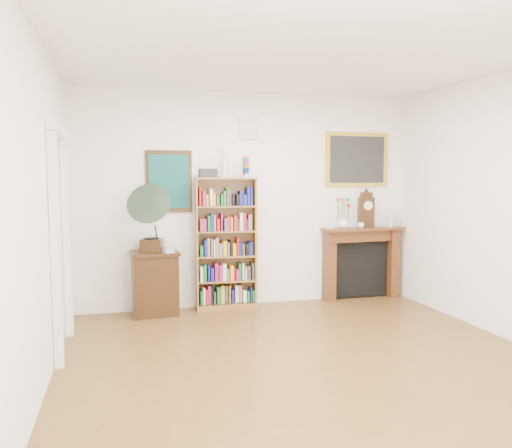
{
  "coord_description": "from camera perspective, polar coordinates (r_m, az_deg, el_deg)",
  "views": [
    {
      "loc": [
        -1.64,
        -3.91,
        1.68
      ],
      "look_at": [
        -0.15,
        1.6,
        1.16
      ],
      "focal_mm": 35.0,
      "sensor_mm": 36.0,
      "label": 1
    }
  ],
  "objects": [
    {
      "name": "flower_vase",
      "position": [
        6.95,
        9.93,
        0.19
      ],
      "size": [
        0.2,
        0.2,
        0.16
      ],
      "primitive_type": "imported",
      "rotation": [
        0.0,
        0.0,
        0.36
      ],
      "color": "white",
      "rests_on": "fireplace"
    },
    {
      "name": "teal_poster",
      "position": [
        6.42,
        -9.93,
        4.81
      ],
      "size": [
        0.58,
        0.04,
        0.78
      ],
      "color": "black",
      "rests_on": "back_wall"
    },
    {
      "name": "room",
      "position": [
        4.25,
        7.55,
        1.32
      ],
      "size": [
        4.51,
        5.01,
        2.81
      ],
      "color": "brown",
      "rests_on": "ground"
    },
    {
      "name": "cd_stack",
      "position": [
        6.11,
        -10.02,
        -2.9
      ],
      "size": [
        0.15,
        0.15,
        0.08
      ],
      "primitive_type": "cube",
      "rotation": [
        0.0,
        0.0,
        0.33
      ],
      "color": "#B7B7C4",
      "rests_on": "side_cabinet"
    },
    {
      "name": "bottle_left",
      "position": [
        7.25,
        15.16,
        0.61
      ],
      "size": [
        0.07,
        0.07,
        0.24
      ],
      "primitive_type": "cylinder",
      "color": "silver",
      "rests_on": "fireplace"
    },
    {
      "name": "mantel_clock",
      "position": [
        7.13,
        12.47,
        1.52
      ],
      "size": [
        0.23,
        0.15,
        0.49
      ],
      "rotation": [
        0.0,
        0.0,
        -0.19
      ],
      "color": "black",
      "rests_on": "fireplace"
    },
    {
      "name": "side_cabinet",
      "position": [
        6.32,
        -11.45,
        -6.66
      ],
      "size": [
        0.6,
        0.45,
        0.79
      ],
      "primitive_type": "cube",
      "rotation": [
        0.0,
        0.0,
        0.05
      ],
      "color": "black",
      "rests_on": "floor"
    },
    {
      "name": "teacup",
      "position": [
        7.02,
        11.91,
        -0.15
      ],
      "size": [
        0.11,
        0.11,
        0.07
      ],
      "primitive_type": "imported",
      "rotation": [
        0.0,
        0.0,
        0.19
      ],
      "color": "white",
      "rests_on": "fireplace"
    },
    {
      "name": "gilt_painting",
      "position": [
        7.14,
        11.46,
        7.22
      ],
      "size": [
        0.95,
        0.04,
        0.75
      ],
      "color": "gold",
      "rests_on": "back_wall"
    },
    {
      "name": "small_picture",
      "position": [
        6.63,
        -0.78,
        10.96
      ],
      "size": [
        0.26,
        0.04,
        0.3
      ],
      "color": "white",
      "rests_on": "back_wall"
    },
    {
      "name": "bookshelf",
      "position": [
        6.42,
        -3.44,
        -1.39
      ],
      "size": [
        0.81,
        0.35,
        1.96
      ],
      "rotation": [
        0.0,
        0.0,
        -0.1
      ],
      "color": "brown",
      "rests_on": "floor"
    },
    {
      "name": "door_casing",
      "position": [
        5.16,
        -21.41,
        0.14
      ],
      "size": [
        0.08,
        1.02,
        2.17
      ],
      "color": "white",
      "rests_on": "left_wall"
    },
    {
      "name": "fireplace",
      "position": [
        7.19,
        11.89,
        -3.73
      ],
      "size": [
        1.21,
        0.36,
        1.01
      ],
      "rotation": [
        0.0,
        0.0,
        0.07
      ],
      "color": "#43230F",
      "rests_on": "floor"
    },
    {
      "name": "gramophone",
      "position": [
        6.08,
        -11.81,
        1.09
      ],
      "size": [
        0.64,
        0.73,
        0.83
      ],
      "rotation": [
        0.0,
        0.0,
        -0.24
      ],
      "color": "black",
      "rests_on": "side_cabinet"
    },
    {
      "name": "bottle_right",
      "position": [
        7.36,
        15.56,
        0.51
      ],
      "size": [
        0.06,
        0.06,
        0.2
      ],
      "primitive_type": "cylinder",
      "color": "silver",
      "rests_on": "fireplace"
    }
  ]
}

